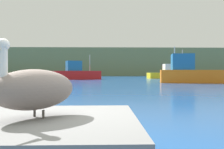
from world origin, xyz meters
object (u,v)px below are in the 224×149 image
at_px(pelican, 34,89).
at_px(fishing_boat_orange, 192,73).
at_px(fishing_boat_yellow, 170,73).
at_px(fishing_boat_red, 75,73).

bearing_deg(pelican, fishing_boat_orange, -162.11).
bearing_deg(pelican, fishing_boat_yellow, -155.56).
bearing_deg(fishing_boat_red, pelican, -104.43).
bearing_deg(fishing_boat_yellow, pelican, -112.31).
relative_size(pelican, fishing_boat_red, 0.15).
bearing_deg(fishing_boat_yellow, fishing_boat_orange, -102.74).
distance_m(pelican, fishing_boat_yellow, 43.43).
relative_size(fishing_boat_red, fishing_boat_orange, 1.04).
xyz_separation_m(pelican, fishing_boat_red, (-3.76, 36.14, -0.04)).
height_order(fishing_boat_yellow, fishing_boat_orange, fishing_boat_yellow).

